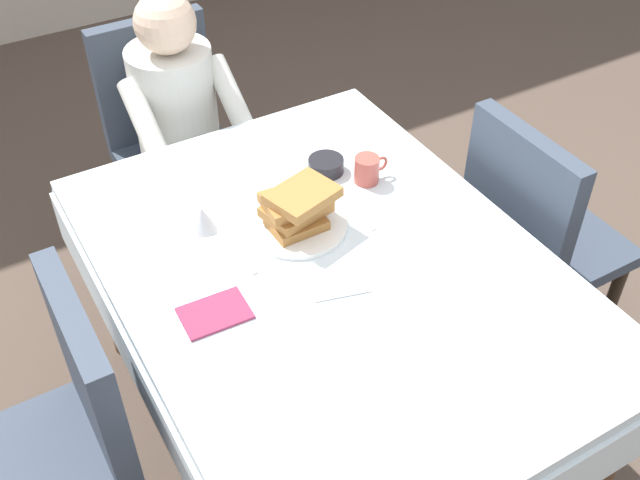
{
  "coord_description": "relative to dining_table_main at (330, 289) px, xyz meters",
  "views": [
    {
      "loc": [
        -0.77,
        -1.25,
        2.13
      ],
      "look_at": [
        -0.0,
        0.05,
        0.79
      ],
      "focal_mm": 42.4,
      "sensor_mm": 36.0,
      "label": 1
    }
  ],
  "objects": [
    {
      "name": "ground_plane",
      "position": [
        0.0,
        0.0,
        -0.65
      ],
      "size": [
        14.0,
        14.0,
        0.0
      ],
      "primitive_type": "plane",
      "color": "brown"
    },
    {
      "name": "dining_table_main",
      "position": [
        0.0,
        0.0,
        0.0
      ],
      "size": [
        1.12,
        1.52,
        0.74
      ],
      "color": "silver",
      "rests_on": "ground"
    },
    {
      "name": "chair_diner",
      "position": [
        -0.03,
        1.17,
        -0.12
      ],
      "size": [
        0.44,
        0.45,
        0.93
      ],
      "rotation": [
        0.0,
        0.0,
        3.14
      ],
      "color": "#384251",
      "rests_on": "ground"
    },
    {
      "name": "diner_person",
      "position": [
        -0.03,
        1.01,
        0.02
      ],
      "size": [
        0.4,
        0.43,
        1.12
      ],
      "rotation": [
        0.0,
        0.0,
        3.14
      ],
      "color": "silver",
      "rests_on": "ground"
    },
    {
      "name": "chair_left_side",
      "position": [
        -0.77,
        0.0,
        -0.12
      ],
      "size": [
        0.45,
        0.44,
        0.93
      ],
      "rotation": [
        0.0,
        0.0,
        1.57
      ],
      "color": "#384251",
      "rests_on": "ground"
    },
    {
      "name": "chair_right_side",
      "position": [
        0.77,
        0.0,
        -0.12
      ],
      "size": [
        0.45,
        0.44,
        0.93
      ],
      "rotation": [
        0.0,
        0.0,
        -1.57
      ],
      "color": "#384251",
      "rests_on": "ground"
    },
    {
      "name": "plate_breakfast",
      "position": [
        -0.0,
        0.18,
        0.1
      ],
      "size": [
        0.28,
        0.28,
        0.02
      ],
      "primitive_type": "cylinder",
      "color": "white",
      "rests_on": "dining_table_main"
    },
    {
      "name": "breakfast_stack",
      "position": [
        0.0,
        0.18,
        0.17
      ],
      "size": [
        0.21,
        0.19,
        0.12
      ],
      "color": "#A36B33",
      "rests_on": "plate_breakfast"
    },
    {
      "name": "cup_coffee",
      "position": [
        0.29,
        0.27,
        0.13
      ],
      "size": [
        0.11,
        0.08,
        0.08
      ],
      "color": "#B24C42",
      "rests_on": "dining_table_main"
    },
    {
      "name": "bowl_butter",
      "position": [
        0.2,
        0.37,
        0.11
      ],
      "size": [
        0.11,
        0.11,
        0.04
      ],
      "primitive_type": "cylinder",
      "color": "black",
      "rests_on": "dining_table_main"
    },
    {
      "name": "syrup_pitcher",
      "position": [
        -0.23,
        0.31,
        0.13
      ],
      "size": [
        0.08,
        0.08,
        0.07
      ],
      "color": "silver",
      "rests_on": "dining_table_main"
    },
    {
      "name": "fork_left_of_plate",
      "position": [
        -0.19,
        0.16,
        0.09
      ],
      "size": [
        0.02,
        0.18,
        0.0
      ],
      "primitive_type": "cube",
      "rotation": [
        0.0,
        0.0,
        1.61
      ],
      "color": "silver",
      "rests_on": "dining_table_main"
    },
    {
      "name": "knife_right_of_plate",
      "position": [
        0.19,
        0.16,
        0.09
      ],
      "size": [
        0.03,
        0.2,
        0.0
      ],
      "primitive_type": "cube",
      "rotation": [
        0.0,
        0.0,
        1.5
      ],
      "color": "silver",
      "rests_on": "dining_table_main"
    },
    {
      "name": "spoon_near_edge",
      "position": [
        -0.03,
        -0.11,
        0.09
      ],
      "size": [
        0.15,
        0.05,
        0.0
      ],
      "primitive_type": "cube",
      "rotation": [
        0.0,
        0.0,
        -0.27
      ],
      "color": "silver",
      "rests_on": "dining_table_main"
    },
    {
      "name": "napkin_folded",
      "position": [
        -0.34,
        -0.01,
        0.09
      ],
      "size": [
        0.18,
        0.13,
        0.01
      ],
      "primitive_type": "cube",
      "rotation": [
        0.0,
        0.0,
        -0.05
      ],
      "color": "#8C2D4C",
      "rests_on": "dining_table_main"
    }
  ]
}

